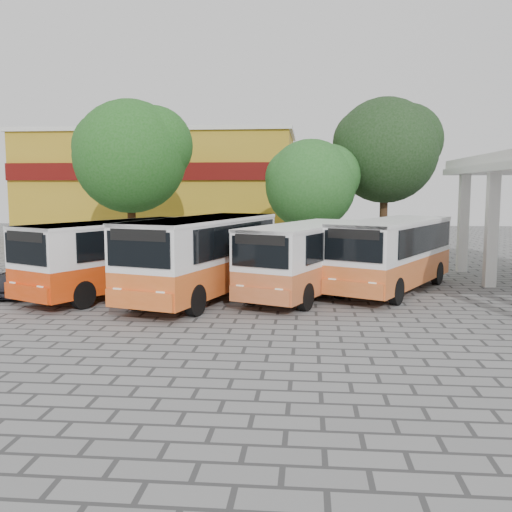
# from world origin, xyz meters

# --- Properties ---
(ground) EXTENTS (90.00, 90.00, 0.00)m
(ground) POSITION_xyz_m (0.00, 0.00, 0.00)
(ground) COLOR slate
(ground) RESTS_ON ground
(shophouse_block) EXTENTS (20.40, 10.40, 8.30)m
(shophouse_block) POSITION_xyz_m (-11.00, 25.99, 4.16)
(shophouse_block) COLOR #AA8519
(shophouse_block) RESTS_ON ground
(bus_far_left) EXTENTS (5.67, 8.35, 2.80)m
(bus_far_left) POSITION_xyz_m (-6.99, 3.03, 1.62)
(bus_far_left) COLOR red
(bus_far_left) RESTS_ON ground
(bus_centre_left) EXTENTS (4.86, 8.79, 2.98)m
(bus_centre_left) POSITION_xyz_m (-3.49, 2.50, 1.73)
(bus_centre_left) COLOR #DE5D20
(bus_centre_left) RESTS_ON ground
(bus_centre_right) EXTENTS (5.06, 8.10, 2.72)m
(bus_centre_right) POSITION_xyz_m (0.29, 3.38, 1.58)
(bus_centre_right) COLOR #C76131
(bus_centre_right) RESTS_ON ground
(bus_far_right) EXTENTS (5.76, 8.44, 2.83)m
(bus_far_right) POSITION_xyz_m (3.68, 4.70, 1.64)
(bus_far_right) COLOR #D46229
(bus_far_right) RESTS_ON ground
(tree_left) EXTENTS (6.50, 6.19, 8.87)m
(tree_left) POSITION_xyz_m (-9.35, 12.92, 5.98)
(tree_left) COLOR #442511
(tree_left) RESTS_ON ground
(tree_middle) EXTENTS (5.23, 4.98, 6.73)m
(tree_middle) POSITION_xyz_m (0.51, 13.73, 4.40)
(tree_middle) COLOR #482D18
(tree_middle) RESTS_ON ground
(tree_right) EXTENTS (6.42, 6.11, 9.30)m
(tree_right) POSITION_xyz_m (4.84, 16.29, 6.44)
(tree_right) COLOR #472F1B
(tree_right) RESTS_ON ground
(parked_car) EXTENTS (2.15, 4.34, 1.18)m
(parked_car) POSITION_xyz_m (-10.61, 2.96, 0.59)
(parked_car) COLOR black
(parked_car) RESTS_ON ground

